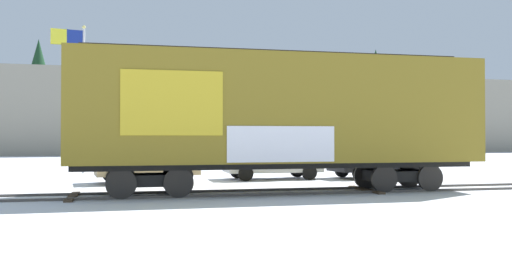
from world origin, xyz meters
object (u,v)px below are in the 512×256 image
Objects in this scene: parked_car_tan at (146,162)px; freight_car at (280,112)px; parked_car_silver at (271,160)px; parked_car_black at (382,158)px; flagpole at (77,76)px.

freight_car is at bearing -51.97° from parked_car_tan.
parked_car_tan is at bearing -174.63° from parked_car_silver.
parked_car_silver is at bearing 174.00° from parked_car_black.
flagpole is 1.80× the size of parked_car_silver.
flagpole is at bearing 115.44° from parked_car_tan.
parked_car_black is at bearing -6.00° from parked_car_silver.
parked_car_black is (13.66, -6.48, -4.06)m from flagpole.
parked_car_black is at bearing -25.39° from flagpole.
flagpole is 1.81× the size of parked_car_tan.
parked_car_silver is (8.53, -5.95, -4.10)m from flagpole.
parked_car_black reaches higher than parked_car_silver.
parked_car_tan is (-4.06, 5.20, -1.86)m from freight_car.
parked_car_silver is 5.16m from parked_car_black.
freight_car reaches higher than parked_car_silver.
parked_car_tan is (3.07, -6.46, -4.14)m from flagpole.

